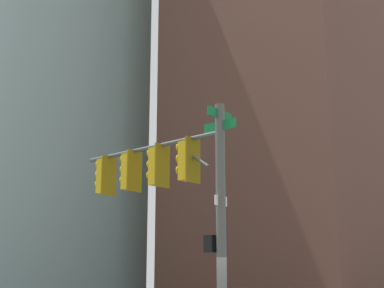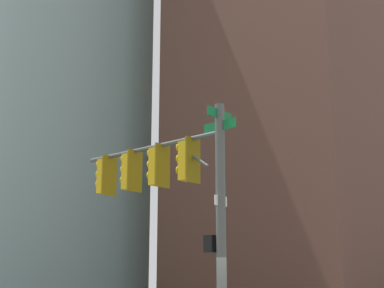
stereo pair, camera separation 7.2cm
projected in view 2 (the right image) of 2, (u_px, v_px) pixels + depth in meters
signal_pole_assembly at (168, 186)px, 14.56m from camera, size 5.37×0.94×6.22m
building_brick_nearside at (280, 23)px, 61.46m from camera, size 19.53×17.36×59.33m
building_brick_midblock at (260, 97)px, 69.37m from camera, size 17.77×17.27×48.76m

